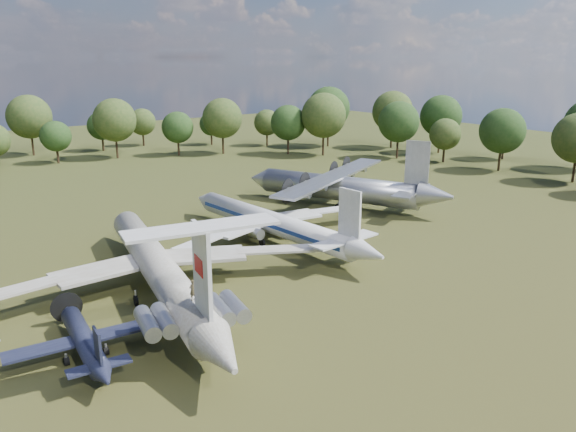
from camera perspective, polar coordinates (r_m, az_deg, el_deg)
ground at (r=63.00m, az=-9.66°, el=-6.01°), size 300.00×300.00×0.00m
il62_airliner at (r=58.17m, az=-13.05°, el=-5.67°), size 44.04×52.45×4.55m
tu104_jet at (r=73.05m, az=-1.66°, el=-1.06°), size 32.31×41.46×3.95m
an12_transport at (r=90.45m, az=5.18°, el=2.53°), size 46.39×48.37×4.97m
small_prop_west at (r=48.50m, az=-19.95°, el=-12.19°), size 13.38×17.28×2.38m
person_on_il62 at (r=45.51m, az=-9.66°, el=-7.42°), size 0.69×0.51×1.71m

